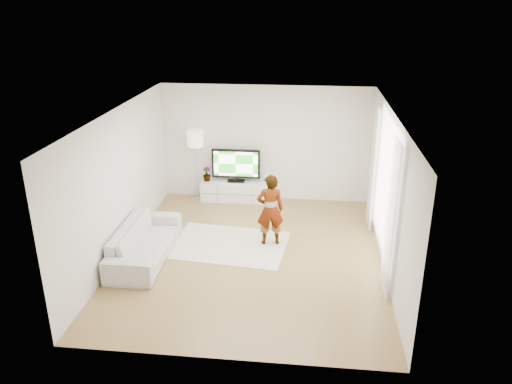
# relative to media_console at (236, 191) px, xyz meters

# --- Properties ---
(floor) EXTENTS (6.00, 6.00, 0.00)m
(floor) POSITION_rel_media_console_xyz_m (0.69, -2.76, -0.24)
(floor) COLOR #A07C48
(floor) RESTS_ON ground
(ceiling) EXTENTS (6.00, 6.00, 0.00)m
(ceiling) POSITION_rel_media_console_xyz_m (0.69, -2.76, 2.56)
(ceiling) COLOR white
(ceiling) RESTS_ON wall_back
(wall_left) EXTENTS (0.02, 6.00, 2.80)m
(wall_left) POSITION_rel_media_console_xyz_m (-1.81, -2.76, 1.16)
(wall_left) COLOR silver
(wall_left) RESTS_ON floor
(wall_right) EXTENTS (0.02, 6.00, 2.80)m
(wall_right) POSITION_rel_media_console_xyz_m (3.19, -2.76, 1.16)
(wall_right) COLOR silver
(wall_right) RESTS_ON floor
(wall_back) EXTENTS (5.00, 0.02, 2.80)m
(wall_back) POSITION_rel_media_console_xyz_m (0.69, 0.24, 1.16)
(wall_back) COLOR silver
(wall_back) RESTS_ON floor
(wall_front) EXTENTS (5.00, 0.02, 2.80)m
(wall_front) POSITION_rel_media_console_xyz_m (0.69, -5.76, 1.16)
(wall_front) COLOR silver
(wall_front) RESTS_ON floor
(window) EXTENTS (0.01, 2.60, 2.50)m
(window) POSITION_rel_media_console_xyz_m (3.17, -2.46, 1.21)
(window) COLOR white
(window) RESTS_ON wall_right
(curtain_near) EXTENTS (0.04, 0.70, 2.60)m
(curtain_near) POSITION_rel_media_console_xyz_m (3.09, -3.76, 1.11)
(curtain_near) COLOR white
(curtain_near) RESTS_ON floor
(curtain_far) EXTENTS (0.04, 0.70, 2.60)m
(curtain_far) POSITION_rel_media_console_xyz_m (3.09, -1.16, 1.11)
(curtain_far) COLOR white
(curtain_far) RESTS_ON floor
(media_console) EXTENTS (1.70, 0.48, 0.48)m
(media_console) POSITION_rel_media_console_xyz_m (0.00, 0.00, 0.00)
(media_console) COLOR white
(media_console) RESTS_ON floor
(television) EXTENTS (1.17, 0.23, 0.82)m
(television) POSITION_rel_media_console_xyz_m (0.00, 0.03, 0.68)
(television) COLOR black
(television) RESTS_ON media_console
(game_console) EXTENTS (0.07, 0.18, 0.23)m
(game_console) POSITION_rel_media_console_xyz_m (0.74, -0.00, 0.36)
(game_console) COLOR white
(game_console) RESTS_ON media_console
(potted_plant) EXTENTS (0.21, 0.21, 0.35)m
(potted_plant) POSITION_rel_media_console_xyz_m (-0.72, 0.00, 0.41)
(potted_plant) COLOR #3F7238
(potted_plant) RESTS_ON media_console
(rug) EXTENTS (2.46, 1.89, 0.01)m
(rug) POSITION_rel_media_console_xyz_m (0.20, -2.37, -0.23)
(rug) COLOR beige
(rug) RESTS_ON floor
(player) EXTENTS (0.60, 0.45, 1.48)m
(player) POSITION_rel_media_console_xyz_m (1.02, -2.23, 0.51)
(player) COLOR #334772
(player) RESTS_ON rug
(sofa) EXTENTS (0.92, 2.29, 0.67)m
(sofa) POSITION_rel_media_console_xyz_m (-1.31, -3.05, 0.09)
(sofa) COLOR beige
(sofa) RESTS_ON floor
(floor_lamp) EXTENTS (0.39, 0.39, 1.75)m
(floor_lamp) POSITION_rel_media_console_xyz_m (-0.95, -0.06, 1.24)
(floor_lamp) COLOR silver
(floor_lamp) RESTS_ON floor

